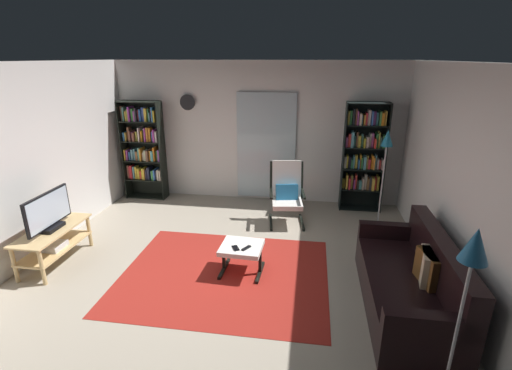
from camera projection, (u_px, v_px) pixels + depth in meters
ground_plane at (222, 279)px, 4.66m from camera, size 7.02×7.02×0.00m
wall_back at (256, 133)px, 6.94m from camera, size 5.60×0.06×2.60m
wall_left at (8, 171)px, 4.62m from camera, size 0.06×6.00×2.60m
wall_right at (471, 194)px, 3.85m from camera, size 0.06×6.00×2.60m
glass_door_panel at (266, 147)px, 6.94m from camera, size 1.10×0.01×2.00m
area_rug at (225, 274)px, 4.76m from camera, size 2.62×2.14×0.01m
tv_stand at (54, 241)px, 4.93m from camera, size 0.47×1.10×0.50m
television at (49, 213)px, 4.81m from camera, size 0.20×0.81×0.51m
bookshelf_near_tv at (144, 147)px, 7.09m from camera, size 0.78×0.30×1.89m
bookshelf_near_sofa at (364, 153)px, 6.51m from camera, size 0.73×0.30×1.93m
leather_sofa at (411, 284)px, 4.04m from camera, size 0.81×1.95×0.85m
lounge_armchair at (287, 191)px, 6.15m from camera, size 0.64×0.72×1.02m
ottoman at (242, 250)px, 4.71m from camera, size 0.54×0.50×0.39m
tv_remote at (246, 248)px, 4.61m from camera, size 0.11×0.14×0.02m
cell_phone at (236, 248)px, 4.61m from camera, size 0.13×0.16×0.01m
floor_lamp_by_sofa at (471, 268)px, 2.55m from camera, size 0.22×0.22×1.58m
floor_lamp_by_shelf at (386, 151)px, 5.68m from camera, size 0.22×0.22×1.60m
wall_clock at (188, 102)px, 6.88m from camera, size 0.29×0.03×0.29m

